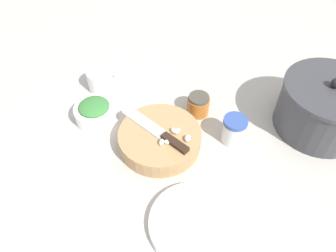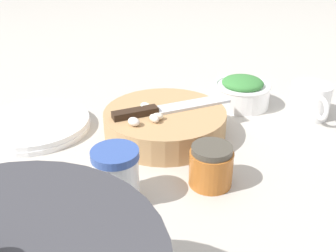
% 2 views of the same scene
% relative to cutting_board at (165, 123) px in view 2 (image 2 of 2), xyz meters
% --- Properties ---
extents(ground_plane, '(5.00, 5.00, 0.00)m').
position_rel_cutting_board_xyz_m(ground_plane, '(0.01, 0.06, -0.03)').
color(ground_plane, '#B2ADA3').
extents(cutting_board, '(0.23, 0.23, 0.05)m').
position_rel_cutting_board_xyz_m(cutting_board, '(0.00, 0.00, 0.00)').
color(cutting_board, tan).
rests_on(cutting_board, ground_plane).
extents(chef_knife, '(0.24, 0.04, 0.01)m').
position_rel_cutting_board_xyz_m(chef_knife, '(-0.00, -0.00, 0.03)').
color(chef_knife, black).
rests_on(chef_knife, cutting_board).
extents(garlic_cloves, '(0.07, 0.09, 0.02)m').
position_rel_cutting_board_xyz_m(garlic_cloves, '(0.04, 0.02, 0.03)').
color(garlic_cloves, '#F4E2C6').
rests_on(garlic_cloves, cutting_board).
extents(herb_bowl, '(0.13, 0.13, 0.07)m').
position_rel_cutting_board_xyz_m(herb_bowl, '(-0.21, -0.06, 0.01)').
color(herb_bowl, white).
rests_on(herb_bowl, ground_plane).
extents(spice_jar, '(0.07, 0.07, 0.08)m').
position_rel_cutting_board_xyz_m(spice_jar, '(0.14, 0.16, 0.02)').
color(spice_jar, silver).
rests_on(spice_jar, ground_plane).
extents(coffee_mug, '(0.08, 0.11, 0.07)m').
position_rel_cutting_board_xyz_m(coffee_mug, '(-0.31, 0.04, 0.01)').
color(coffee_mug, white).
rests_on(coffee_mug, ground_plane).
extents(plate_stack, '(0.22, 0.22, 0.02)m').
position_rel_cutting_board_xyz_m(plate_stack, '(0.23, -0.12, -0.02)').
color(plate_stack, white).
rests_on(plate_stack, ground_plane).
extents(honey_jar, '(0.07, 0.07, 0.07)m').
position_rel_cutting_board_xyz_m(honey_jar, '(-0.00, 0.18, 0.01)').
color(honey_jar, '#B26023').
rests_on(honey_jar, ground_plane).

